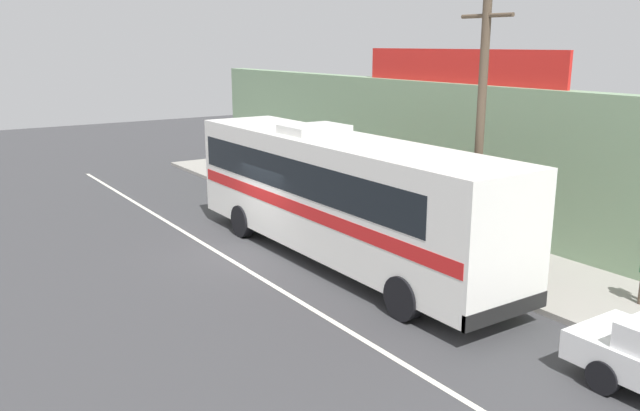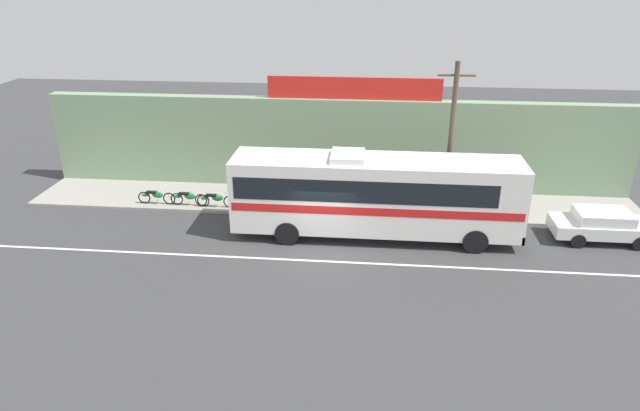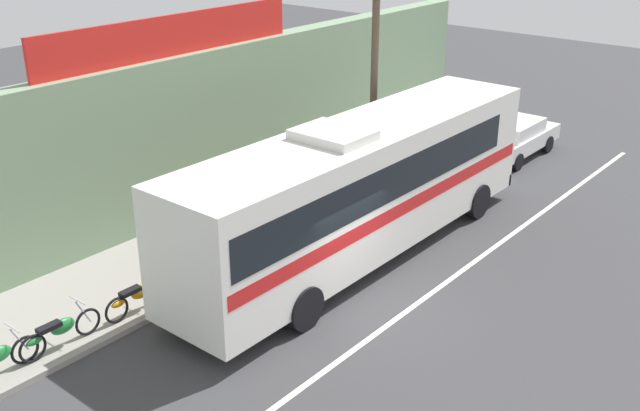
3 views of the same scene
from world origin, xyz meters
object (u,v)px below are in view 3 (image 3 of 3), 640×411
motorcycle_red (138,295)px  utility_pole (374,79)px  intercity_bus (360,184)px  parked_car (513,137)px  motorcycle_blue (59,331)px  pedestrian_by_curb (388,130)px  pedestrian_far_right (311,165)px

motorcycle_red → utility_pole: bearing=-0.0°
intercity_bus → parked_car: (9.91, 0.51, -1.33)m
motorcycle_blue → motorcycle_red: bearing=-2.4°
motorcycle_blue → pedestrian_by_curb: (14.53, 1.82, 0.48)m
motorcycle_red → pedestrian_by_curb: size_ratio=1.20×
intercity_bus → pedestrian_by_curb: 8.03m
utility_pole → pedestrian_far_right: bearing=124.3°
intercity_bus → parked_car: 10.01m
motorcycle_red → pedestrian_by_curb: pedestrian_by_curb is taller
intercity_bus → parked_car: intercity_bus is taller
utility_pole → pedestrian_far_right: 3.34m
intercity_bus → pedestrian_far_right: (2.26, 3.58, -0.97)m
motorcycle_red → intercity_bus: bearing=-19.8°
pedestrian_far_right → pedestrian_by_curb: bearing=4.3°
intercity_bus → utility_pole: 4.29m
intercity_bus → parked_car: size_ratio=2.85×
pedestrian_by_curb → utility_pole: bearing=-152.1°
utility_pole → intercity_bus: bearing=-148.6°
intercity_bus → motorcycle_blue: size_ratio=6.38×
utility_pole → pedestrian_by_curb: (3.60, 1.91, -2.82)m
motorcycle_blue → parked_car: bearing=-5.2°
motorcycle_red → motorcycle_blue: size_ratio=0.97×
parked_car → motorcycle_blue: size_ratio=2.24×
parked_car → utility_pole: 7.45m
pedestrian_far_right → pedestrian_by_curb: pedestrian_far_right is taller
utility_pole → pedestrian_by_curb: 4.96m
intercity_bus → motorcycle_blue: intercity_bus is taller
intercity_bus → utility_pole: (3.32, 2.03, 1.80)m
parked_car → motorcycle_red: parked_car is taller
intercity_bus → pedestrian_far_right: bearing=57.7°
parked_car → pedestrian_far_right: 8.25m
parked_car → pedestrian_far_right: size_ratio=2.61×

